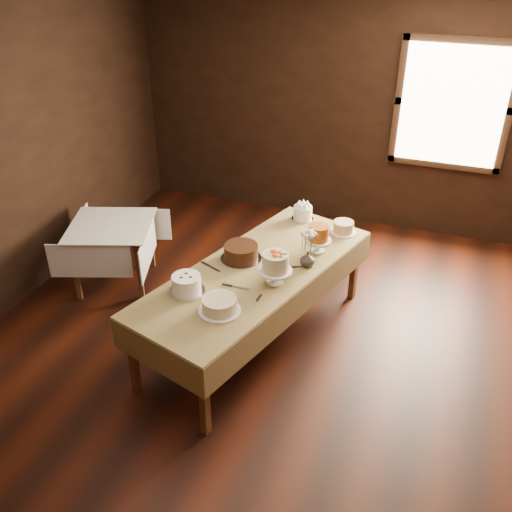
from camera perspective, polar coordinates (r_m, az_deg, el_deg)
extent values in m
cube|color=black|center=(5.16, -0.77, -10.17)|extent=(5.00, 6.00, 0.01)
cube|color=beige|center=(3.94, -1.08, 22.24)|extent=(5.00, 6.00, 0.01)
cube|color=black|center=(7.07, 8.07, 14.21)|extent=(5.00, 0.02, 2.80)
cube|color=#FFEABF|center=(6.82, 19.08, 14.00)|extent=(1.10, 0.05, 1.30)
cube|color=#512F17|center=(4.76, -12.23, -9.84)|extent=(0.07, 0.07, 0.68)
cube|color=#512F17|center=(6.13, 3.48, 0.99)|extent=(0.07, 0.07, 0.68)
cube|color=#512F17|center=(4.33, -5.19, -14.08)|extent=(0.07, 0.07, 0.68)
cube|color=#512F17|center=(5.81, 9.78, -1.32)|extent=(0.07, 0.07, 0.68)
cube|color=#512F17|center=(4.96, -0.04, -1.70)|extent=(1.55, 2.53, 0.04)
cube|color=tan|center=(4.95, -0.04, -1.44)|extent=(1.63, 2.60, 0.01)
cube|color=#512F17|center=(6.00, -17.60, -1.57)|extent=(0.06, 0.06, 0.64)
cube|color=#512F17|center=(6.52, -16.07, 1.46)|extent=(0.06, 0.06, 0.64)
cube|color=#512F17|center=(5.83, -11.58, -1.65)|extent=(0.06, 0.06, 0.64)
cube|color=#512F17|center=(6.37, -10.51, 1.46)|extent=(0.06, 0.06, 0.64)
cube|color=#512F17|center=(6.01, -14.35, 2.77)|extent=(0.95, 0.95, 0.04)
cube|color=white|center=(5.99, -14.38, 2.99)|extent=(1.05, 1.05, 0.01)
cylinder|color=silver|center=(5.80, 4.68, 3.75)|extent=(0.22, 0.22, 0.01)
cylinder|color=white|center=(5.76, 4.71, 4.38)|extent=(0.26, 0.26, 0.13)
cylinder|color=white|center=(5.59, 8.70, 2.38)|extent=(0.25, 0.25, 0.01)
cylinder|color=beige|center=(5.56, 8.75, 2.92)|extent=(0.25, 0.25, 0.11)
cylinder|color=white|center=(5.21, 6.20, 1.08)|extent=(0.24, 0.24, 0.14)
cylinder|color=#C5591C|center=(5.14, 6.29, 2.42)|extent=(0.26, 0.26, 0.14)
cylinder|color=silver|center=(5.09, -1.50, -0.26)|extent=(0.37, 0.37, 0.01)
cylinder|color=#34170A|center=(5.06, -1.51, 0.43)|extent=(0.37, 0.37, 0.13)
cylinder|color=white|center=(4.74, 1.93, -1.99)|extent=(0.29, 0.29, 0.14)
cylinder|color=beige|center=(4.66, 1.96, -0.49)|extent=(0.30, 0.30, 0.15)
cylinder|color=silver|center=(4.69, -6.91, -3.52)|extent=(0.30, 0.30, 0.01)
cylinder|color=white|center=(4.65, -6.97, -2.75)|extent=(0.26, 0.26, 0.14)
cylinder|color=white|center=(4.45, -3.66, -5.47)|extent=(0.33, 0.33, 0.01)
cylinder|color=beige|center=(4.42, -3.69, -4.86)|extent=(0.29, 0.29, 0.10)
cube|color=silver|center=(4.70, -1.55, -3.23)|extent=(0.24, 0.03, 0.01)
cube|color=silver|center=(4.49, -0.27, -5.03)|extent=(0.03, 0.24, 0.01)
cube|color=silver|center=(5.21, 1.64, 0.48)|extent=(0.10, 0.23, 0.01)
cube|color=silver|center=(5.00, 4.92, -1.05)|extent=(0.23, 0.13, 0.01)
cube|color=silver|center=(4.96, -4.21, -1.28)|extent=(0.23, 0.12, 0.01)
imported|color=#2D2823|center=(4.98, 5.17, -0.32)|extent=(0.18, 0.18, 0.14)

